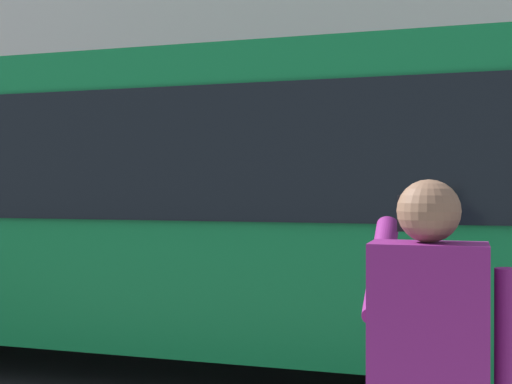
% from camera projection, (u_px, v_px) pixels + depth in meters
% --- Properties ---
extents(ground_plane, '(60.00, 60.00, 0.00)m').
position_uv_depth(ground_plane, '(338.00, 372.00, 6.75)').
color(ground_plane, '#232326').
extents(red_bus, '(9.05, 2.54, 3.08)m').
position_uv_depth(red_bus, '(140.00, 201.00, 7.08)').
color(red_bus, '#0F7238').
rests_on(red_bus, ground_plane).
extents(pedestrian_photographer, '(0.53, 0.52, 1.70)m').
position_uv_depth(pedestrian_photographer, '(430.00, 383.00, 2.37)').
color(pedestrian_photographer, '#2D2D33').
rests_on(pedestrian_photographer, sidewalk_curb).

